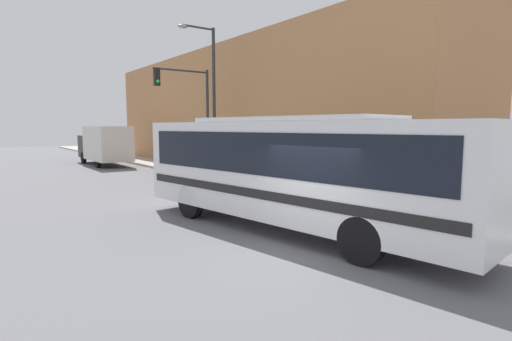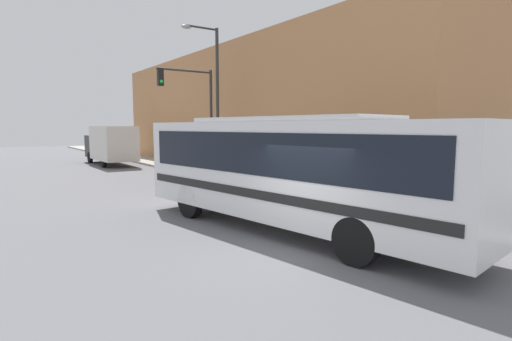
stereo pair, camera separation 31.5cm
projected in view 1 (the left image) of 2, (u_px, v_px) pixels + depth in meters
ground_plane at (301, 255)px, 9.16m from camera, size 120.00×120.00×0.00m
sidewalk at (171, 167)px, 28.59m from camera, size 2.53×70.00×0.16m
building_facade at (243, 111)px, 28.30m from camera, size 6.00×32.17×8.13m
city_bus at (290, 165)px, 11.15m from camera, size 3.94×10.87×3.21m
delivery_truck at (104, 144)px, 30.35m from camera, size 2.29×7.27×2.96m
fire_hydrant at (307, 186)px, 16.31m from camera, size 0.20×0.28×0.74m
traffic_light_pole at (191, 104)px, 22.15m from camera, size 3.28×0.35×5.97m
parking_meter at (238, 165)px, 20.34m from camera, size 0.14×0.14×1.19m
street_lamp at (210, 91)px, 22.14m from camera, size 2.21×0.28×8.18m
pedestrian_near_corner at (234, 160)px, 22.68m from camera, size 0.34×0.34×1.70m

